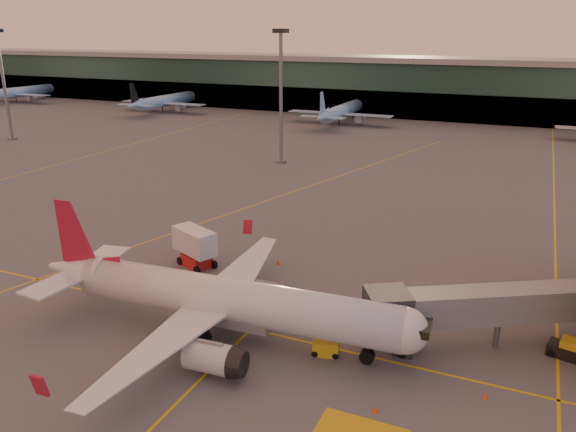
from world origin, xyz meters
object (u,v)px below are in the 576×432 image
at_px(gpu_cart, 326,348).
at_px(main_airplane, 221,300).
at_px(catering_truck, 195,245).
at_px(pushback_tug, 568,350).

bearing_deg(gpu_cart, main_airplane, 172.99).
bearing_deg(gpu_cart, catering_truck, 137.41).
xyz_separation_m(main_airplane, catering_truck, (-10.57, 12.19, -1.04)).
distance_m(catering_truck, gpu_cart, 22.85).
bearing_deg(pushback_tug, catering_truck, -172.46).
relative_size(main_airplane, pushback_tug, 10.48).
bearing_deg(main_airplane, pushback_tug, 13.74).
relative_size(catering_truck, gpu_cart, 2.52).
height_order(main_airplane, pushback_tug, main_airplane).
relative_size(gpu_cart, pushback_tug, 0.71).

